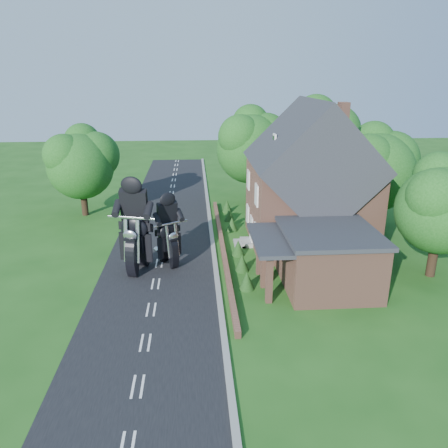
{
  "coord_description": "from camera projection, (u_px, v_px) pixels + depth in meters",
  "views": [
    {
      "loc": [
        2.43,
        -23.47,
        11.71
      ],
      "look_at": [
        4.23,
        2.5,
        2.8
      ],
      "focal_mm": 35.0,
      "sensor_mm": 36.0,
      "label": 1
    }
  ],
  "objects": [
    {
      "name": "kerb",
      "position": [
        217.0,
        281.0,
        26.01
      ],
      "size": [
        0.3,
        80.0,
        0.12
      ],
      "primitive_type": "cube",
      "color": "gray",
      "rests_on": "ground"
    },
    {
      "name": "house",
      "position": [
        309.0,
        185.0,
        30.73
      ],
      "size": [
        9.54,
        8.64,
        10.24
      ],
      "color": "#885845",
      "rests_on": "ground"
    },
    {
      "name": "tree_far_road",
      "position": [
        85.0,
        160.0,
        37.09
      ],
      "size": [
        6.08,
        5.6,
        7.84
      ],
      "color": "black",
      "rests_on": "ground"
    },
    {
      "name": "shrub_f",
      "position": [
        227.0,
        206.0,
        39.17
      ],
      "size": [
        0.9,
        0.9,
        1.1
      ],
      "primitive_type": "cone",
      "color": "#153711",
      "rests_on": "ground"
    },
    {
      "name": "shrub_e",
      "position": [
        229.0,
        215.0,
        36.81
      ],
      "size": [
        0.9,
        0.9,
        1.1
      ],
      "primitive_type": "cone",
      "color": "#153711",
      "rests_on": "ground"
    },
    {
      "name": "motorcycle_follow",
      "position": [
        138.0,
        258.0,
        27.15
      ],
      "size": [
        1.01,
        2.04,
        1.84
      ],
      "primitive_type": null,
      "rotation": [
        0.0,
        0.0,
        2.87
      ],
      "color": "black",
      "rests_on": "ground"
    },
    {
      "name": "motorcycle_lead",
      "position": [
        169.0,
        255.0,
        28.13
      ],
      "size": [
        1.15,
        1.56,
        1.47
      ],
      "primitive_type": null,
      "rotation": [
        0.0,
        0.0,
        3.68
      ],
      "color": "black",
      "rests_on": "ground"
    },
    {
      "name": "road",
      "position": [
        156.0,
        284.0,
        25.78
      ],
      "size": [
        7.0,
        80.0,
        0.02
      ],
      "primitive_type": "cube",
      "color": "black",
      "rests_on": "ground"
    },
    {
      "name": "tree_behind_left",
      "position": [
        255.0,
        143.0,
        40.63
      ],
      "size": [
        6.94,
        6.4,
        9.16
      ],
      "color": "black",
      "rests_on": "ground"
    },
    {
      "name": "tree_annex_side",
      "position": [
        447.0,
        202.0,
        25.48
      ],
      "size": [
        5.64,
        5.2,
        7.48
      ],
      "color": "black",
      "rests_on": "ground"
    },
    {
      "name": "shrub_d",
      "position": [
        232.0,
        224.0,
        34.45
      ],
      "size": [
        0.9,
        0.9,
        1.1
      ],
      "primitive_type": "cone",
      "color": "#153711",
      "rests_on": "ground"
    },
    {
      "name": "tree_house_right",
      "position": [
        380.0,
        165.0,
        33.33
      ],
      "size": [
        6.51,
        6.0,
        8.4
      ],
      "color": "black",
      "rests_on": "ground"
    },
    {
      "name": "garden_wall",
      "position": [
        223.0,
        247.0,
        30.72
      ],
      "size": [
        0.3,
        22.0,
        0.4
      ],
      "primitive_type": "cube",
      "color": "#885845",
      "rests_on": "ground"
    },
    {
      "name": "shrub_b",
      "position": [
        242.0,
        263.0,
        27.37
      ],
      "size": [
        0.9,
        0.9,
        1.1
      ],
      "primitive_type": "cone",
      "color": "#153711",
      "rests_on": "ground"
    },
    {
      "name": "annex",
      "position": [
        326.0,
        257.0,
        25.1
      ],
      "size": [
        7.05,
        5.94,
        3.44
      ],
      "color": "#885845",
      "rests_on": "ground"
    },
    {
      "name": "shrub_c",
      "position": [
        238.0,
        248.0,
        29.73
      ],
      "size": [
        0.9,
        0.9,
        1.1
      ],
      "primitive_type": "cone",
      "color": "#153711",
      "rests_on": "ground"
    },
    {
      "name": "tree_behind_house",
      "position": [
        322.0,
        138.0,
        39.93
      ],
      "size": [
        7.81,
        7.2,
        10.08
      ],
      "color": "black",
      "rests_on": "ground"
    },
    {
      "name": "ground",
      "position": [
        156.0,
        284.0,
        25.79
      ],
      "size": [
        120.0,
        120.0,
        0.0
      ],
      "primitive_type": "plane",
      "color": "#1C4E16",
      "rests_on": "ground"
    },
    {
      "name": "shrub_a",
      "position": [
        247.0,
        280.0,
        25.01
      ],
      "size": [
        0.9,
        0.9,
        1.1
      ],
      "primitive_type": "cone",
      "color": "#153711",
      "rests_on": "ground"
    }
  ]
}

